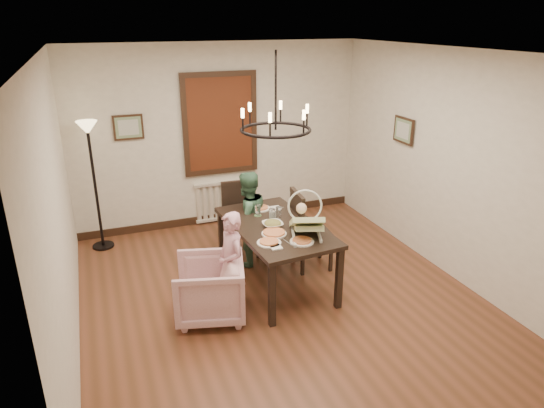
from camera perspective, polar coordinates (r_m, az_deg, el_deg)
room_shell at (r=5.63m, az=-0.43°, el=3.36°), size 4.51×5.00×2.81m
dining_table at (r=5.83m, az=0.40°, el=-3.25°), size 1.08×1.77×0.80m
chair_far at (r=6.68m, az=-3.62°, el=-1.87°), size 0.48×0.48×1.02m
chair_right at (r=6.34m, az=4.78°, el=-2.96°), size 0.52×0.52×1.08m
armchair at (r=5.42m, az=-7.37°, el=-9.84°), size 0.92×0.91×0.69m
elderly_woman at (r=5.44m, az=-4.80°, el=-7.87°), size 0.29×0.39×0.98m
seated_man at (r=6.41m, az=-2.92°, el=-2.68°), size 0.62×0.54×1.07m
baby_bouncer at (r=5.46m, az=4.08°, el=-1.94°), size 0.58×0.67×0.37m
salad_bowl at (r=5.73m, az=0.07°, el=-2.40°), size 0.29×0.29×0.07m
pizza_platter at (r=5.54m, az=0.24°, el=-3.44°), size 0.29×0.29×0.04m
drinking_glass at (r=5.90m, az=0.02°, el=-1.22°), size 0.08×0.08×0.15m
window_blinds at (r=7.51m, az=-6.11°, el=9.35°), size 1.00×0.03×1.40m
radiator at (r=7.88m, az=-5.80°, el=0.45°), size 0.92×0.12×0.62m
picture_back at (r=7.30m, az=-16.55°, el=8.65°), size 0.42×0.03×0.36m
picture_right at (r=7.05m, az=15.22°, el=8.37°), size 0.03×0.42×0.36m
floor_lamp at (r=7.16m, az=-20.05°, el=1.75°), size 0.30×0.30×1.80m
chandelier at (r=5.44m, az=0.43°, el=8.73°), size 0.80×0.80×0.04m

